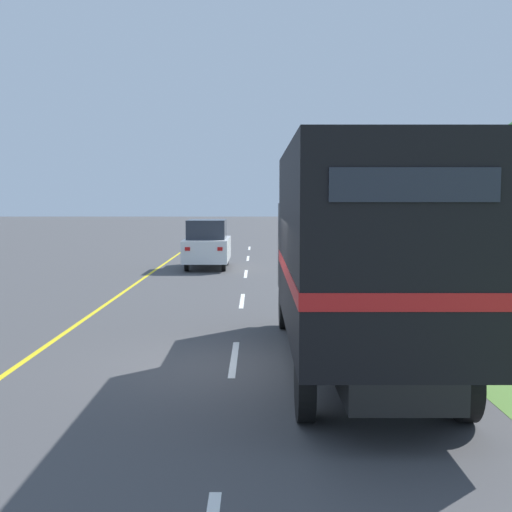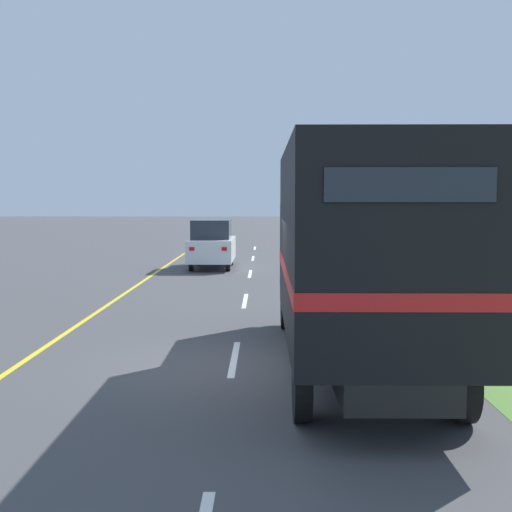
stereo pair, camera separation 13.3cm
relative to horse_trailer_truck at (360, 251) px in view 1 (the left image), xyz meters
name	(u,v)px [view 1 (the left image)]	position (x,y,z in m)	size (l,w,h in m)	color
ground_plane	(236,367)	(-2.04, 0.29, -2.01)	(200.00, 200.00, 0.00)	#444447
edge_line_yellow	(134,287)	(-5.74, 10.33, -2.00)	(0.12, 51.53, 0.01)	yellow
centre_dash_near	(237,358)	(-2.04, 0.87, -2.00)	(0.12, 2.60, 0.01)	white
centre_dash_mid_a	(245,301)	(-2.04, 7.47, -2.00)	(0.12, 2.60, 0.01)	white
centre_dash_mid_b	(249,274)	(-2.04, 14.07, -2.00)	(0.12, 2.60, 0.01)	white
centre_dash_far	(251,258)	(-2.04, 20.67, -2.00)	(0.12, 2.60, 0.01)	white
centre_dash_farthest	(253,248)	(-2.04, 27.27, -2.00)	(0.12, 2.60, 0.01)	white
horse_trailer_truck	(360,251)	(0.00, 0.00, 0.00)	(2.40, 8.10, 3.61)	black
lead_car_white	(211,244)	(-3.67, 16.18, -1.00)	(1.80, 3.87, 2.02)	black
highway_sign	(489,250)	(4.48, 6.60, -0.50)	(2.07, 0.09, 2.55)	#9E9EA3
delineator_post	(439,304)	(2.41, 3.89, -1.50)	(0.08, 0.08, 0.95)	white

